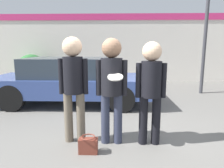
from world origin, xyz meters
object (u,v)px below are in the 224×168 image
Objects in this scene: person_right at (151,84)px; parked_car_near at (71,80)px; person_left at (73,80)px; shrub at (32,69)px; handbag at (88,145)px; person_middle_with_frisbee at (112,81)px.

person_right reaches higher than parked_car_near.
person_left is 2.60m from parked_car_near.
shrub reaches higher than handbag.
person_middle_with_frisbee is at bearing 178.66° from person_right.
person_middle_with_frisbee is 0.66m from person_right.
person_right reaches higher than handbag.
shrub is at bearing 119.63° from handbag.
person_left is at bearing 176.48° from person_middle_with_frisbee.
person_left reaches higher than person_right.
shrub is (-3.94, 5.91, -0.43)m from person_middle_with_frisbee.
person_right is 3.23m from parked_car_near.
person_right is at bearing -1.34° from person_middle_with_frisbee.
person_left is 6.74m from shrub.
person_right is (0.66, -0.02, -0.05)m from person_middle_with_frisbee.
parked_car_near reaches higher than handbag.
person_right is at bearing -2.43° from person_left.
person_middle_with_frisbee reaches higher than shrub.
shrub is (-2.66, 3.38, -0.03)m from parked_car_near.
person_left is 0.66m from person_middle_with_frisbee.
person_left is 1.05× the size of person_right.
parked_car_near is (-0.63, 2.49, -0.41)m from person_left.
handbag is at bearing -133.58° from person_middle_with_frisbee.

